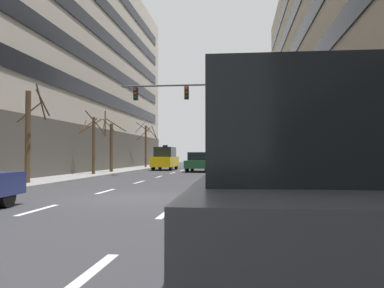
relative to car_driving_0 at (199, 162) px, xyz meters
name	(u,v)px	position (x,y,z in m)	size (l,w,h in m)	color
ground_plane	(134,198)	(-0.12, -19.29, -0.80)	(120.00, 120.00, 0.00)	#38383D
sidewalk_right	(337,198)	(6.31, -19.29, -0.73)	(2.79, 80.00, 0.14)	gray
lane_stripe_l1_s3	(38,210)	(-1.80, -22.29, -0.79)	(0.16, 2.00, 0.01)	silver
lane_stripe_l1_s4	(106,191)	(-1.80, -17.29, -0.79)	(0.16, 2.00, 0.01)	silver
lane_stripe_l1_s5	(139,182)	(-1.80, -12.29, -0.79)	(0.16, 2.00, 0.01)	silver
lane_stripe_l1_s6	(159,177)	(-1.80, -7.29, -0.79)	(0.16, 2.00, 0.01)	silver
lane_stripe_l1_s7	(173,173)	(-1.80, -2.29, -0.79)	(0.16, 2.00, 0.01)	silver
lane_stripe_l1_s8	(182,170)	(-1.80, 2.71, -0.79)	(0.16, 2.00, 0.01)	silver
lane_stripe_l1_s9	(189,168)	(-1.80, 7.71, -0.79)	(0.16, 2.00, 0.01)	silver
lane_stripe_l1_s10	(195,167)	(-1.80, 12.71, -0.79)	(0.16, 2.00, 0.01)	silver
lane_stripe_l2_s2	(85,277)	(1.56, -27.29, -0.79)	(0.16, 2.00, 0.01)	silver
lane_stripe_l2_s3	(167,212)	(1.56, -22.29, -0.79)	(0.16, 2.00, 0.01)	silver
lane_stripe_l2_s4	(192,192)	(1.56, -17.29, -0.79)	(0.16, 2.00, 0.01)	silver
lane_stripe_l2_s5	(204,183)	(1.56, -12.29, -0.79)	(0.16, 2.00, 0.01)	silver
lane_stripe_l2_s6	(211,177)	(1.56, -7.29, -0.79)	(0.16, 2.00, 0.01)	silver
lane_stripe_l2_s7	(216,173)	(1.56, -2.29, -0.79)	(0.16, 2.00, 0.01)	silver
lane_stripe_l2_s8	(219,170)	(1.56, 2.71, -0.79)	(0.16, 2.00, 0.01)	silver
lane_stripe_l2_s9	(222,168)	(1.56, 7.71, -0.79)	(0.16, 2.00, 0.01)	silver
lane_stripe_l2_s10	(224,167)	(1.56, 12.71, -0.79)	(0.16, 2.00, 0.01)	silver
car_driving_0	(199,162)	(0.00, 0.00, 0.00)	(1.96, 4.37, 1.62)	black
taxi_driving_1	(165,159)	(-3.45, 3.04, 0.26)	(1.90, 4.40, 2.29)	black
car_parked_0	(295,195)	(3.87, -27.82, 0.24)	(1.90, 4.34, 2.08)	black
car_parked_1	(260,171)	(3.87, -21.62, 0.21)	(1.82, 4.22, 2.03)	black
car_parked_2	(252,163)	(3.87, -15.53, 0.28)	(1.94, 4.50, 2.17)	black
car_parked_3	(248,165)	(3.87, -8.32, 0.03)	(1.87, 4.47, 1.67)	black
traffic_signal_0	(216,104)	(1.84, -6.71, 3.95)	(9.95, 0.35, 6.49)	#4C4C51
street_tree_0	(146,143)	(-6.25, 7.00, 1.81)	(2.23, 2.23, 4.69)	#4C3823
street_tree_1	(94,141)	(-6.28, -7.19, 1.54)	(2.16, 2.16, 4.16)	#4C3823
street_tree_2	(29,134)	(-6.24, -15.16, 1.58)	(1.56, 1.44, 4.45)	#4C3823
street_tree_3	(111,146)	(-6.28, -3.73, 1.31)	(1.94, 1.69, 3.97)	#4C3823
pedestrian_0	(347,166)	(6.46, -19.92, 0.30)	(0.24, 0.53, 1.66)	brown
pedestrian_1	(298,162)	(6.50, -10.10, 0.20)	(0.52, 0.26, 1.50)	#383D59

